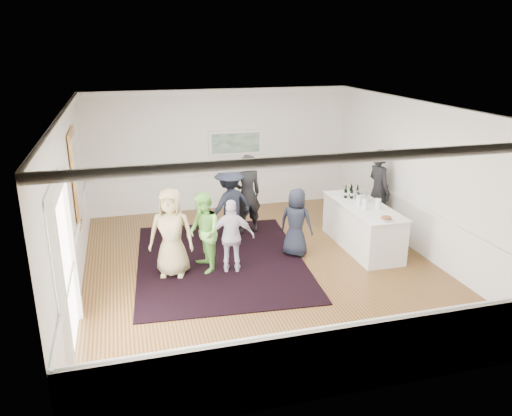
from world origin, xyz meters
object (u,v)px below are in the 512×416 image
object	(u,v)px
serving_table	(362,226)
guest_green	(203,233)
nut_bowl	(386,219)
bartender	(378,191)
ice_bucket	(362,197)
guest_tan	(171,233)
guest_lilac	(232,236)
guest_dark_a	(230,206)
guest_dark_b	(247,194)
guest_navy	(296,222)

from	to	relation	value
serving_table	guest_green	size ratio (longest dim) A/B	1.51
guest_green	nut_bowl	xyz separation A→B (m)	(3.54, -0.74, 0.21)
nut_bowl	bartender	bearing A→B (deg)	65.95
guest_green	ice_bucket	world-z (taller)	guest_green
serving_table	guest_tan	xyz separation A→B (m)	(-4.18, -0.29, 0.38)
guest_lilac	guest_tan	bearing A→B (deg)	5.47
guest_green	nut_bowl	bearing A→B (deg)	71.90
guest_green	guest_dark_a	distance (m)	1.49
bartender	guest_green	distance (m)	4.47
guest_tan	nut_bowl	bearing A→B (deg)	6.09
guest_dark_a	guest_dark_b	bearing A→B (deg)	-160.13
bartender	serving_table	bearing A→B (deg)	131.29
bartender	guest_lilac	bearing A→B (deg)	104.16
guest_tan	guest_lilac	size ratio (longest dim) A/B	1.18
serving_table	guest_dark_b	distance (m)	2.73
guest_lilac	guest_dark_a	bearing A→B (deg)	-86.79
guest_green	nut_bowl	distance (m)	3.62
guest_green	guest_lilac	world-z (taller)	guest_green
guest_dark_b	nut_bowl	distance (m)	3.36
bartender	guest_navy	bearing A→B (deg)	104.98
guest_green	ice_bucket	size ratio (longest dim) A/B	6.17
bartender	guest_green	size ratio (longest dim) A/B	1.25
guest_green	guest_dark_a	world-z (taller)	guest_dark_a
guest_dark_b	guest_lilac	bearing A→B (deg)	57.91
guest_navy	ice_bucket	size ratio (longest dim) A/B	5.63
guest_green	guest_dark_b	xyz separation A→B (m)	(1.34, 1.80, 0.15)
serving_table	guest_lilac	xyz separation A→B (m)	(-3.03, -0.46, 0.25)
guest_tan	guest_lilac	bearing A→B (deg)	7.73
guest_dark_a	serving_table	bearing A→B (deg)	135.00
serving_table	guest_dark_a	bearing A→B (deg)	160.49
guest_dark_b	nut_bowl	size ratio (longest dim) A/B	7.69
guest_tan	guest_lilac	distance (m)	1.17
serving_table	guest_dark_a	xyz separation A→B (m)	(-2.76, 0.98, 0.40)
serving_table	nut_bowl	size ratio (longest dim) A/B	9.79
guest_tan	guest_dark_a	distance (m)	1.90
guest_tan	guest_dark_a	xyz separation A→B (m)	(1.42, 1.27, 0.01)
guest_lilac	guest_dark_b	size ratio (longest dim) A/B	0.78
serving_table	guest_green	world-z (taller)	guest_green
serving_table	guest_navy	distance (m)	1.56
guest_green	guest_lilac	size ratio (longest dim) A/B	1.08
guest_dark_b	ice_bucket	xyz separation A→B (m)	(2.27, -1.30, 0.14)
bartender	guest_dark_a	bearing A→B (deg)	82.94
guest_tan	guest_dark_a	size ratio (longest dim) A/B	0.99
serving_table	ice_bucket	size ratio (longest dim) A/B	9.30
ice_bucket	nut_bowl	bearing A→B (deg)	-93.67
guest_tan	nut_bowl	distance (m)	4.22
guest_green	guest_lilac	bearing A→B (deg)	64.61
bartender	guest_dark_b	world-z (taller)	bartender
guest_lilac	guest_navy	distance (m)	1.55
guest_tan	nut_bowl	size ratio (longest dim) A/B	7.10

